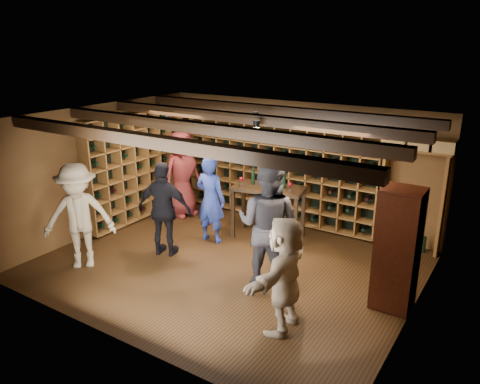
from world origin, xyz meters
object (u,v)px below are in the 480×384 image
Objects in this scene: display_cabinet at (397,252)px; guest_red_floral at (182,174)px; guest_beige at (284,275)px; tasting_table at (268,194)px; guest_woman_black at (164,210)px; man_grey_suit at (268,225)px; man_blue_shirt at (211,200)px; guest_khaki at (79,216)px.

guest_red_floral is (-4.88, 1.26, 0.07)m from display_cabinet.
guest_beige is 1.09× the size of tasting_table.
man_grey_suit is at bearing 164.01° from guest_woman_black.
man_blue_shirt is at bearing 172.57° from display_cabinet.
guest_red_floral is at bearing -75.40° from guest_woman_black.
display_cabinet is at bearing 137.98° from guest_beige.
man_blue_shirt is 1.14× the size of tasting_table.
display_cabinet is 1.11× the size of guest_beige.
guest_red_floral reaches higher than guest_khaki.
guest_red_floral reaches higher than display_cabinet.
guest_woman_black is at bearing -173.44° from display_cabinet.
guest_khaki is (-1.21, -2.02, 0.07)m from man_blue_shirt.
man_grey_suit reaches higher than tasting_table.
display_cabinet is 3.58m from man_blue_shirt.
guest_red_floral reaches higher than guest_beige.
guest_woman_black is at bearing 8.70° from guest_khaki.
guest_beige is at bearing 146.61° from guest_woman_black.
man_blue_shirt is (-3.54, 0.46, -0.03)m from display_cabinet.
man_grey_suit is at bearing -106.80° from guest_red_floral.
guest_woman_black is 1.42m from guest_khaki.
display_cabinet reaches higher than guest_woman_black.
guest_red_floral is 1.28× the size of tasting_table.
guest_khaki is (-4.76, -1.55, 0.04)m from display_cabinet.
guest_red_floral is at bearing 165.52° from display_cabinet.
tasting_table is (-1.66, 2.53, 0.09)m from guest_beige.
tasting_table is (2.15, -0.06, -0.05)m from guest_red_floral.
guest_khaki reaches higher than guest_beige.
display_cabinet is at bearing -173.60° from man_grey_suit.
guest_khaki reaches higher than tasting_table.
guest_beige reaches higher than tasting_table.
guest_khaki reaches higher than guest_woman_black.
display_cabinet is at bearing -92.14° from guest_red_floral.
guest_beige is (0.75, -0.88, -0.22)m from man_grey_suit.
guest_red_floral is 1.10× the size of guest_woman_black.
guest_woman_black is 0.94× the size of guest_khaki.
display_cabinet is at bearing -34.67° from tasting_table.
man_grey_suit reaches higher than guest_khaki.
guest_red_floral reaches higher than guest_woman_black.
man_grey_suit is at bearing -166.03° from display_cabinet.
guest_woman_black reaches higher than man_blue_shirt.
man_grey_suit is at bearing -71.92° from tasting_table.
display_cabinet is at bearing 170.71° from guest_woman_black.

